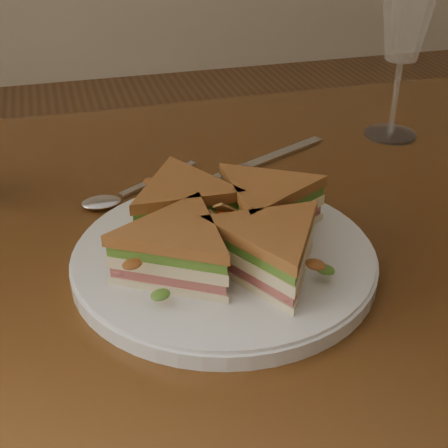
# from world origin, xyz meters

# --- Properties ---
(table) EXTENTS (1.20, 0.80, 0.75)m
(table) POSITION_xyz_m (0.00, 0.00, 0.65)
(table) COLOR #391F0D
(table) RESTS_ON ground
(plate) EXTENTS (0.31, 0.31, 0.02)m
(plate) POSITION_xyz_m (-0.04, -0.10, 0.76)
(plate) COLOR silver
(plate) RESTS_ON table
(sandwich_wedges) EXTENTS (0.29, 0.29, 0.06)m
(sandwich_wedges) POSITION_xyz_m (-0.04, -0.10, 0.80)
(sandwich_wedges) COLOR beige
(sandwich_wedges) RESTS_ON plate
(crisps_mound) EXTENTS (0.09, 0.09, 0.05)m
(crisps_mound) POSITION_xyz_m (-0.04, -0.10, 0.79)
(crisps_mound) COLOR #D55D1B
(crisps_mound) RESTS_ON plate
(spoon) EXTENTS (0.16, 0.11, 0.01)m
(spoon) POSITION_xyz_m (-0.13, 0.07, 0.75)
(spoon) COLOR silver
(spoon) RESTS_ON table
(knife) EXTENTS (0.20, 0.10, 0.00)m
(knife) POSITION_xyz_m (0.08, 0.13, 0.75)
(knife) COLOR silver
(knife) RESTS_ON table
(wine_glass) EXTENTS (0.09, 0.09, 0.24)m
(wine_glass) POSITION_xyz_m (0.30, 0.17, 0.92)
(wine_glass) COLOR white
(wine_glass) RESTS_ON table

